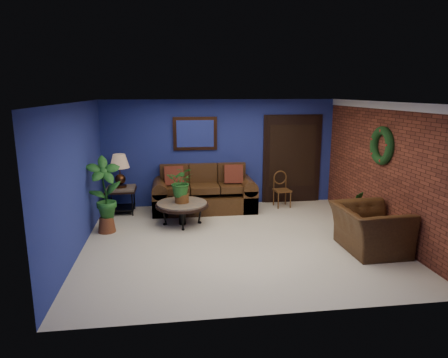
{
  "coord_description": "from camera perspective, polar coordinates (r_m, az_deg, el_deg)",
  "views": [
    {
      "loc": [
        -1.18,
        -6.8,
        2.69
      ],
      "look_at": [
        -0.18,
        0.55,
        1.05
      ],
      "focal_mm": 32.0,
      "sensor_mm": 36.0,
      "label": 1
    }
  ],
  "objects": [
    {
      "name": "ceiling",
      "position": [
        6.91,
        2.16,
        10.91
      ],
      "size": [
        5.5,
        5.0,
        0.02
      ],
      "primitive_type": "cube",
      "color": "silver",
      "rests_on": "wall_back"
    },
    {
      "name": "floor_plant",
      "position": [
        8.23,
        18.07,
        -4.25
      ],
      "size": [
        0.36,
        0.29,
        0.79
      ],
      "color": "brown",
      "rests_on": "ground"
    },
    {
      "name": "coffee_table",
      "position": [
        8.2,
        -6.02,
        -3.75
      ],
      "size": [
        1.08,
        1.08,
        0.46
      ],
      "rotation": [
        0.0,
        0.0,
        -0.22
      ],
      "color": "#4D4944",
      "rests_on": "ground"
    },
    {
      "name": "table_lamp",
      "position": [
        9.07,
        -14.69,
        1.71
      ],
      "size": [
        0.43,
        0.43,
        0.72
      ],
      "color": "#3B2010",
      "rests_on": "end_table"
    },
    {
      "name": "armchair",
      "position": [
        7.29,
        20.05,
        -6.7
      ],
      "size": [
        1.06,
        1.21,
        0.77
      ],
      "primitive_type": "imported",
      "rotation": [
        0.0,
        0.0,
        1.59
      ],
      "color": "#422913",
      "rests_on": "ground"
    },
    {
      "name": "wreath",
      "position": [
        7.93,
        21.63,
        4.44
      ],
      "size": [
        0.16,
        0.72,
        0.72
      ],
      "primitive_type": "torus",
      "rotation": [
        0.0,
        1.57,
        0.0
      ],
      "color": "black",
      "rests_on": "wall_right_brick"
    },
    {
      "name": "side_chair",
      "position": [
        9.54,
        8.2,
        -1.07
      ],
      "size": [
        0.39,
        0.39,
        0.84
      ],
      "rotation": [
        0.0,
        0.0,
        0.11
      ],
      "color": "#583319",
      "rests_on": "ground"
    },
    {
      "name": "wall_left",
      "position": [
        7.13,
        -20.28,
        0.06
      ],
      "size": [
        0.04,
        5.0,
        2.5
      ],
      "primitive_type": "cube",
      "color": "navy",
      "rests_on": "ground"
    },
    {
      "name": "wall_mirror",
      "position": [
        9.33,
        -4.14,
        6.49
      ],
      "size": [
        1.02,
        0.06,
        0.77
      ],
      "primitive_type": "cube",
      "color": "#3B2010",
      "rests_on": "wall_back"
    },
    {
      "name": "wall_right_brick",
      "position": [
        7.99,
        21.92,
        1.19
      ],
      "size": [
        0.04,
        5.0,
        2.5
      ],
      "primitive_type": "cube",
      "color": "brown",
      "rests_on": "ground"
    },
    {
      "name": "wall_back",
      "position": [
        9.49,
        -0.49,
        3.75
      ],
      "size": [
        5.5,
        0.04,
        2.5
      ],
      "primitive_type": "cube",
      "color": "navy",
      "rests_on": "ground"
    },
    {
      "name": "coffee_plant",
      "position": [
        8.09,
        -6.09,
        -0.57
      ],
      "size": [
        0.64,
        0.59,
        0.74
      ],
      "color": "brown",
      "rests_on": "coffee_table"
    },
    {
      "name": "closet_door",
      "position": [
        9.86,
        9.69,
        2.73
      ],
      "size": [
        1.44,
        0.06,
        2.18
      ],
      "primitive_type": "cube",
      "color": "black",
      "rests_on": "wall_back"
    },
    {
      "name": "end_table",
      "position": [
        9.2,
        -14.48,
        -1.99
      ],
      "size": [
        0.65,
        0.65,
        0.59
      ],
      "color": "#4D4944",
      "rests_on": "ground"
    },
    {
      "name": "crown_molding",
      "position": [
        7.84,
        22.43,
        9.67
      ],
      "size": [
        0.03,
        5.0,
        0.14
      ],
      "primitive_type": "cube",
      "color": "white",
      "rests_on": "wall_right_brick"
    },
    {
      "name": "tall_plant",
      "position": [
        7.95,
        -16.69,
        -1.78
      ],
      "size": [
        0.75,
        0.61,
        1.48
      ],
      "color": "brown",
      "rests_on": "ground"
    },
    {
      "name": "sofa",
      "position": [
        9.22,
        -2.89,
        -2.27
      ],
      "size": [
        2.32,
        1.0,
        1.05
      ],
      "color": "#422913",
      "rests_on": "ground"
    },
    {
      "name": "floor",
      "position": [
        7.41,
        2.0,
        -8.81
      ],
      "size": [
        5.5,
        5.5,
        0.0
      ],
      "primitive_type": "plane",
      "color": "beige",
      "rests_on": "ground"
    }
  ]
}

